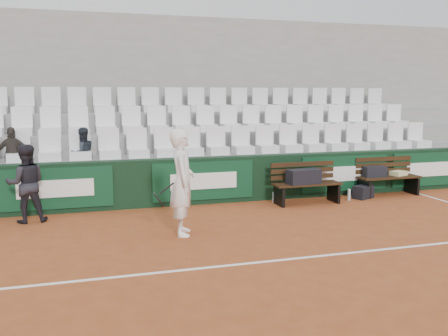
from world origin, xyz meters
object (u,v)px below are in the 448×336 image
ball_kid (26,184)px  sports_bag_ground (363,192)px  water_bottle_near (274,197)px  spectator_c (82,133)px  sports_bag_right (375,172)px  tennis_player (182,182)px  water_bottle_far (349,195)px  spectator_b (12,133)px  sports_bag_left (304,176)px  bench_right (388,186)px  bench_left (307,193)px

ball_kid → sports_bag_ground: bearing=175.2°
water_bottle_near → ball_kid: size_ratio=0.17×
spectator_c → sports_bag_right: bearing=150.5°
water_bottle_near → spectator_c: size_ratio=0.22×
tennis_player → water_bottle_far: bearing=21.1°
water_bottle_near → spectator_b: 5.61m
ball_kid → spectator_b: bearing=-79.8°
water_bottle_far → ball_kid: ball_kid is taller
sports_bag_left → sports_bag_right: sports_bag_left is taller
water_bottle_near → water_bottle_far: (1.70, -0.25, 0.00)m
bench_right → water_bottle_near: (-2.88, 0.01, -0.10)m
water_bottle_near → water_bottle_far: water_bottle_far is taller
spectator_b → tennis_player: bearing=133.9°
sports_bag_left → spectator_c: (-4.52, 1.24, 0.95)m
spectator_b → sports_bag_right: bearing=171.1°
bench_left → sports_bag_right: 1.93m
spectator_c → tennis_player: bearing=97.4°
water_bottle_near → spectator_b: size_ratio=0.21×
water_bottle_near → tennis_player: 3.15m
ball_kid → spectator_c: size_ratio=1.30×
sports_bag_ground → spectator_c: bearing=170.0°
bench_right → water_bottle_near: bearing=179.9°
water_bottle_far → spectator_c: bearing=168.2°
tennis_player → ball_kid: (-2.58, 1.63, -0.17)m
water_bottle_far → ball_kid: bearing=179.7°
water_bottle_near → bench_right: bearing=-0.1°
bench_right → water_bottle_near: size_ratio=6.14×
sports_bag_right → sports_bag_ground: size_ratio=1.09×
sports_bag_right → spectator_c: (-6.50, 0.90, 0.99)m
water_bottle_near → water_bottle_far: 1.72m
bench_left → spectator_b: (-5.99, 1.20, 1.35)m
bench_right → spectator_c: bearing=172.2°
spectator_c → bench_left: bearing=143.9°
sports_bag_left → water_bottle_far: (1.15, 0.06, -0.48)m
tennis_player → spectator_b: size_ratio=1.56×
water_bottle_near → sports_bag_right: bearing=0.8°
sports_bag_ground → water_bottle_far: sports_bag_ground is taller
sports_bag_ground → spectator_b: 7.67m
sports_bag_left → sports_bag_right: (1.98, 0.34, -0.03)m
tennis_player → sports_bag_ground: bearing=20.4°
bench_left → spectator_c: size_ratio=1.35×
ball_kid → bench_right: bearing=176.2°
sports_bag_right → tennis_player: (-4.96, -1.88, 0.32)m
sports_bag_right → spectator_c: bearing=172.1°
sports_bag_right → ball_kid: 7.55m
water_bottle_near → spectator_c: 4.33m
sports_bag_ground → water_bottle_near: (-2.12, 0.15, -0.02)m
sports_bag_left → sports_bag_right: 2.01m
water_bottle_near → sports_bag_left: bearing=-29.5°
sports_bag_ground → water_bottle_near: sports_bag_ground is taller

